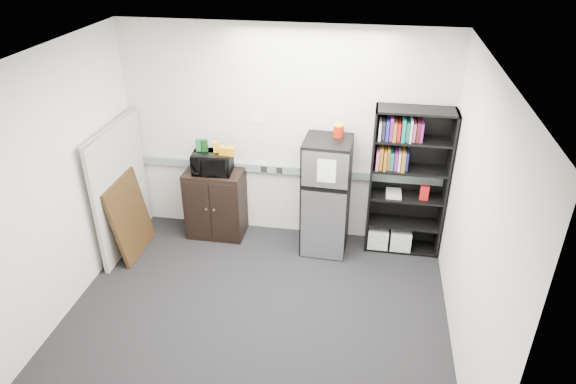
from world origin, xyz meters
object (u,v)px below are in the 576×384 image
object	(u,v)px
cubicle_partition	(121,188)
microwave	(212,163)
cabinet	(216,203)
bookshelf	(406,179)
refrigerator	(326,196)

from	to	relation	value
cubicle_partition	microwave	world-z (taller)	cubicle_partition
cabinet	microwave	world-z (taller)	microwave
bookshelf	refrigerator	bearing A→B (deg)	-171.14
cubicle_partition	microwave	size ratio (longest dim) A/B	3.39
microwave	refrigerator	distance (m)	1.46
cubicle_partition	cabinet	bearing A→B (deg)	21.92
bookshelf	cubicle_partition	size ratio (longest dim) A/B	1.14
bookshelf	cabinet	bearing A→B (deg)	-178.41
cubicle_partition	refrigerator	xyz separation A→B (m)	(2.47, 0.34, -0.08)
bookshelf	microwave	bearing A→B (deg)	-178.02
bookshelf	refrigerator	distance (m)	0.98
cubicle_partition	bookshelf	bearing A→B (deg)	8.13
cubicle_partition	cabinet	size ratio (longest dim) A/B	1.78
bookshelf	cubicle_partition	world-z (taller)	bookshelf
cubicle_partition	refrigerator	size ratio (longest dim) A/B	1.10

